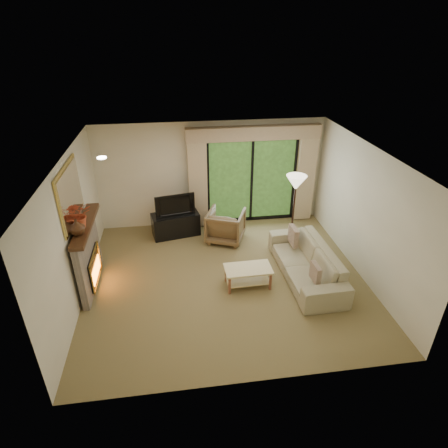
{
  "coord_description": "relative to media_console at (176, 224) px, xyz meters",
  "views": [
    {
      "loc": [
        -0.91,
        -6.08,
        4.59
      ],
      "look_at": [
        0.0,
        0.3,
        1.1
      ],
      "focal_mm": 30.0,
      "sensor_mm": 36.0,
      "label": 1
    }
  ],
  "objects": [
    {
      "name": "curtain_right",
      "position": [
        3.3,
        0.39,
        0.92
      ],
      "size": [
        0.45,
        0.18,
        2.35
      ],
      "primitive_type": "cube",
      "color": "tan",
      "rests_on": "floor"
    },
    {
      "name": "coffee_table",
      "position": [
        1.34,
        -2.22,
        -0.07
      ],
      "size": [
        0.92,
        0.52,
        0.41
      ],
      "primitive_type": null,
      "rotation": [
        0.0,
        0.0,
        0.02
      ],
      "color": "beige",
      "rests_on": "floor"
    },
    {
      "name": "wall_back",
      "position": [
        0.95,
        0.55,
        1.02
      ],
      "size": [
        5.0,
        0.0,
        5.0
      ],
      "primitive_type": "plane",
      "rotation": [
        1.57,
        0.0,
        0.0
      ],
      "color": "beige",
      "rests_on": "ground"
    },
    {
      "name": "armchair",
      "position": [
        1.16,
        -0.42,
        0.1
      ],
      "size": [
        1.06,
        1.08,
        0.76
      ],
      "primitive_type": "imported",
      "rotation": [
        0.0,
        0.0,
        2.76
      ],
      "color": "brown",
      "rests_on": "floor"
    },
    {
      "name": "vase",
      "position": [
        -1.66,
        -2.15,
        1.23
      ],
      "size": [
        0.29,
        0.29,
        0.29
      ],
      "primitive_type": "imported",
      "rotation": [
        0.0,
        0.0,
        -0.07
      ],
      "color": "#3E2312",
      "rests_on": "fireplace"
    },
    {
      "name": "floor",
      "position": [
        0.95,
        -1.95,
        -0.28
      ],
      "size": [
        5.5,
        5.5,
        0.0
      ],
      "primitive_type": "plane",
      "color": "olive",
      "rests_on": "ground"
    },
    {
      "name": "media_console",
      "position": [
        0.0,
        0.0,
        0.0
      ],
      "size": [
        1.19,
        0.7,
        0.56
      ],
      "primitive_type": "cube",
      "rotation": [
        0.0,
        0.0,
        0.19
      ],
      "color": "black",
      "rests_on": "floor"
    },
    {
      "name": "wall_left",
      "position": [
        -1.8,
        -1.95,
        1.02
      ],
      "size": [
        0.0,
        5.0,
        5.0
      ],
      "primitive_type": "plane",
      "rotation": [
        1.57,
        0.0,
        1.57
      ],
      "color": "beige",
      "rests_on": "ground"
    },
    {
      "name": "pillow_far",
      "position": [
        2.48,
        -1.41,
        0.29
      ],
      "size": [
        0.12,
        0.4,
        0.4
      ],
      "primitive_type": "cube",
      "rotation": [
        0.0,
        0.0,
        0.03
      ],
      "color": "#4C3325",
      "rests_on": "sofa"
    },
    {
      "name": "branches",
      "position": [
        -1.66,
        -1.91,
        1.34
      ],
      "size": [
        0.54,
        0.5,
        0.5
      ],
      "primitive_type": "imported",
      "rotation": [
        0.0,
        0.0,
        0.29
      ],
      "color": "#BF4A27",
      "rests_on": "fireplace"
    },
    {
      "name": "floor_lamp",
      "position": [
        2.65,
        -0.77,
        0.56
      ],
      "size": [
        0.46,
        0.46,
        1.68
      ],
      "primitive_type": null,
      "rotation": [
        0.0,
        0.0,
        0.01
      ],
      "color": "beige",
      "rests_on": "floor"
    },
    {
      "name": "cornice",
      "position": [
        1.95,
        0.41,
        2.04
      ],
      "size": [
        3.2,
        0.24,
        0.32
      ],
      "primitive_type": "cube",
      "color": "tan",
      "rests_on": "wall_back"
    },
    {
      "name": "pillow_near",
      "position": [
        2.48,
        -2.75,
        0.28
      ],
      "size": [
        0.1,
        0.34,
        0.34
      ],
      "primitive_type": "cube",
      "rotation": [
        0.0,
        0.0,
        0.03
      ],
      "color": "#4C3325",
      "rests_on": "sofa"
    },
    {
      "name": "ceiling",
      "position": [
        0.95,
        -1.95,
        2.32
      ],
      "size": [
        5.5,
        5.5,
        0.0
      ],
      "primitive_type": "plane",
      "rotation": [
        3.14,
        0.0,
        0.0
      ],
      "color": "silver",
      "rests_on": "ground"
    },
    {
      "name": "curtain_left",
      "position": [
        0.6,
        0.39,
        0.92
      ],
      "size": [
        0.45,
        0.18,
        2.35
      ],
      "primitive_type": "cube",
      "color": "tan",
      "rests_on": "floor"
    },
    {
      "name": "sofa",
      "position": [
        2.55,
        -2.08,
        0.06
      ],
      "size": [
        0.97,
        2.35,
        0.68
      ],
      "primitive_type": "imported",
      "rotation": [
        0.0,
        0.0,
        -1.54
      ],
      "color": "tan",
      "rests_on": "floor"
    },
    {
      "name": "sliding_door",
      "position": [
        1.95,
        0.5,
        0.82
      ],
      "size": [
        2.26,
        0.1,
        2.16
      ],
      "primitive_type": null,
      "color": "black",
      "rests_on": "floor"
    },
    {
      "name": "tv",
      "position": [
        0.0,
        -0.0,
        0.55
      ],
      "size": [
        0.94,
        0.3,
        0.54
      ],
      "primitive_type": "imported",
      "rotation": [
        0.0,
        0.0,
        0.19
      ],
      "color": "black",
      "rests_on": "media_console"
    },
    {
      "name": "mirror",
      "position": [
        -1.77,
        -1.75,
        1.67
      ],
      "size": [
        0.07,
        1.45,
        1.02
      ],
      "primitive_type": null,
      "color": "gold",
      "rests_on": "wall_left"
    },
    {
      "name": "wall_front",
      "position": [
        0.95,
        -4.45,
        1.02
      ],
      "size": [
        5.0,
        0.0,
        5.0
      ],
      "primitive_type": "plane",
      "rotation": [
        -1.57,
        0.0,
        0.0
      ],
      "color": "beige",
      "rests_on": "ground"
    },
    {
      "name": "wall_right",
      "position": [
        3.7,
        -1.95,
        1.02
      ],
      "size": [
        0.0,
        5.0,
        5.0
      ],
      "primitive_type": "plane",
      "rotation": [
        1.57,
        0.0,
        -1.57
      ],
      "color": "beige",
      "rests_on": "ground"
    },
    {
      "name": "fireplace",
      "position": [
        -1.68,
        -1.75,
        0.41
      ],
      "size": [
        0.24,
        1.7,
        1.37
      ],
      "primitive_type": null,
      "color": "slate",
      "rests_on": "floor"
    }
  ]
}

